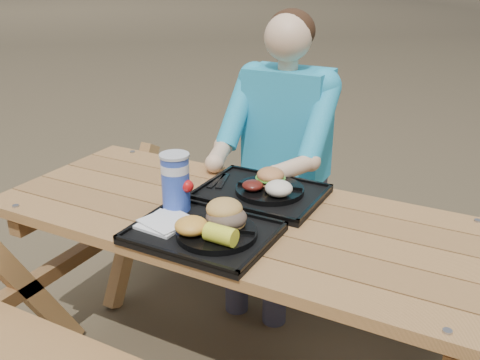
% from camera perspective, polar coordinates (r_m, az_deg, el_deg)
% --- Properties ---
extents(picnic_table, '(1.80, 1.49, 0.75)m').
position_cam_1_polar(picnic_table, '(2.09, 0.00, -12.89)').
color(picnic_table, '#999999').
rests_on(picnic_table, ground).
extents(tray_near, '(0.45, 0.35, 0.02)m').
position_cam_1_polar(tray_near, '(1.75, -3.96, -5.77)').
color(tray_near, black).
rests_on(tray_near, picnic_table).
extents(tray_far, '(0.45, 0.35, 0.02)m').
position_cam_1_polar(tray_far, '(2.03, 2.28, -1.52)').
color(tray_far, black).
rests_on(tray_far, picnic_table).
extents(plate_near, '(0.26, 0.26, 0.02)m').
position_cam_1_polar(plate_near, '(1.71, -2.49, -5.67)').
color(plate_near, black).
rests_on(plate_near, tray_near).
extents(plate_far, '(0.26, 0.26, 0.02)m').
position_cam_1_polar(plate_far, '(2.02, 3.18, -1.06)').
color(plate_far, black).
rests_on(plate_far, tray_far).
extents(napkin_stack, '(0.16, 0.16, 0.02)m').
position_cam_1_polar(napkin_stack, '(1.80, -8.19, -4.46)').
color(napkin_stack, white).
rests_on(napkin_stack, tray_near).
extents(soda_cup, '(0.10, 0.10, 0.20)m').
position_cam_1_polar(soda_cup, '(1.86, -6.88, -0.37)').
color(soda_cup, '#1635AA').
rests_on(soda_cup, tray_near).
extents(condiment_bbq, '(0.05, 0.05, 0.03)m').
position_cam_1_polar(condiment_bbq, '(1.83, -1.65, -3.49)').
color(condiment_bbq, black).
rests_on(condiment_bbq, tray_near).
extents(condiment_mustard, '(0.05, 0.05, 0.03)m').
position_cam_1_polar(condiment_mustard, '(1.81, -0.54, -3.85)').
color(condiment_mustard, yellow).
rests_on(condiment_mustard, tray_near).
extents(sandwich, '(0.13, 0.13, 0.13)m').
position_cam_1_polar(sandwich, '(1.71, -1.47, -2.83)').
color(sandwich, gold).
rests_on(sandwich, plate_near).
extents(mac_cheese, '(0.11, 0.11, 0.05)m').
position_cam_1_polar(mac_cheese, '(1.68, -5.22, -4.88)').
color(mac_cheese, '#F0AE3F').
rests_on(mac_cheese, plate_near).
extents(corn_cob, '(0.10, 0.10, 0.06)m').
position_cam_1_polar(corn_cob, '(1.62, -2.08, -5.84)').
color(corn_cob, '#F3F333').
rests_on(corn_cob, plate_near).
extents(cutlery_far, '(0.07, 0.15, 0.01)m').
position_cam_1_polar(cutlery_far, '(2.12, -1.88, -0.10)').
color(cutlery_far, black).
rests_on(cutlery_far, tray_far).
extents(burger, '(0.11, 0.11, 0.10)m').
position_cam_1_polar(burger, '(2.03, 3.28, 0.88)').
color(burger, '#C57C45').
rests_on(burger, plate_far).
extents(baked_beans, '(0.08, 0.08, 0.04)m').
position_cam_1_polar(baked_beans, '(1.98, 1.37, -0.59)').
color(baked_beans, '#571711').
rests_on(baked_beans, plate_far).
extents(potato_salad, '(0.10, 0.10, 0.06)m').
position_cam_1_polar(potato_salad, '(1.94, 4.16, -0.90)').
color(potato_salad, white).
rests_on(potato_salad, plate_far).
extents(diner, '(0.48, 0.84, 1.28)m').
position_cam_1_polar(diner, '(2.59, 4.75, 0.97)').
color(diner, teal).
rests_on(diner, ground).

